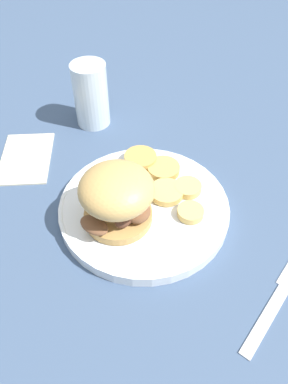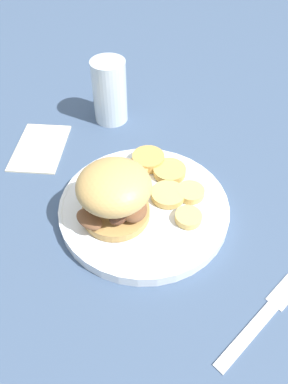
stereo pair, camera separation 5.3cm
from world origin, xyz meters
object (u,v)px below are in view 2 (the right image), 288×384
object	(u,v)px
fork	(262,318)
dinner_plate	(144,207)
sandwich	(115,193)
drinking_glass	(110,92)

from	to	relation	value
fork	dinner_plate	bearing A→B (deg)	-113.81
sandwich	fork	xyz separation A→B (m)	(0.05, 0.23, -0.07)
sandwich	drinking_glass	size ratio (longest dim) A/B	0.92
dinner_plate	sandwich	size ratio (longest dim) A/B	2.33
dinner_plate	fork	size ratio (longest dim) A/B	1.58
drinking_glass	dinner_plate	bearing A→B (deg)	40.87
dinner_plate	drinking_glass	bearing A→B (deg)	-139.13
dinner_plate	sandwich	world-z (taller)	sandwich
sandwich	dinner_plate	bearing A→B (deg)	147.23
dinner_plate	fork	distance (m)	0.22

